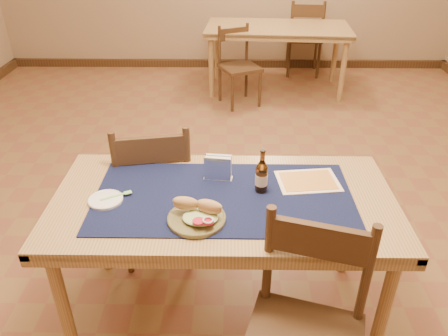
{
  "coord_description": "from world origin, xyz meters",
  "views": [
    {
      "loc": [
        0.02,
        -2.48,
        1.91
      ],
      "look_at": [
        0.0,
        -0.7,
        0.85
      ],
      "focal_mm": 35.0,
      "sensor_mm": 36.0,
      "label": 1
    }
  ],
  "objects_px": {
    "back_table": "(277,34)",
    "chair_main_near": "(305,335)",
    "beer_bottle": "(262,176)",
    "chair_main_far": "(155,188)",
    "sandwich_plate": "(198,215)",
    "napkin_holder": "(218,168)",
    "main_table": "(224,212)"
  },
  "relations": [
    {
      "from": "beer_bottle",
      "to": "napkin_holder",
      "type": "bearing_deg",
      "value": 152.67
    },
    {
      "from": "sandwich_plate",
      "to": "back_table",
      "type": "bearing_deg",
      "value": 79.35
    },
    {
      "from": "beer_bottle",
      "to": "chair_main_near",
      "type": "bearing_deg",
      "value": -76.57
    },
    {
      "from": "chair_main_near",
      "to": "sandwich_plate",
      "type": "distance_m",
      "value": 0.64
    },
    {
      "from": "main_table",
      "to": "chair_main_far",
      "type": "distance_m",
      "value": 0.64
    },
    {
      "from": "chair_main_near",
      "to": "beer_bottle",
      "type": "xyz_separation_m",
      "value": [
        -0.15,
        0.61,
        0.34
      ]
    },
    {
      "from": "main_table",
      "to": "back_table",
      "type": "relative_size",
      "value": 0.95
    },
    {
      "from": "chair_main_far",
      "to": "chair_main_near",
      "type": "distance_m",
      "value": 1.26
    },
    {
      "from": "chair_main_far",
      "to": "beer_bottle",
      "type": "distance_m",
      "value": 0.79
    },
    {
      "from": "main_table",
      "to": "beer_bottle",
      "type": "bearing_deg",
      "value": 16.07
    },
    {
      "from": "back_table",
      "to": "beer_bottle",
      "type": "relative_size",
      "value": 7.64
    },
    {
      "from": "sandwich_plate",
      "to": "napkin_holder",
      "type": "height_order",
      "value": "napkin_holder"
    },
    {
      "from": "back_table",
      "to": "sandwich_plate",
      "type": "height_order",
      "value": "sandwich_plate"
    },
    {
      "from": "chair_main_far",
      "to": "beer_bottle",
      "type": "height_order",
      "value": "beer_bottle"
    },
    {
      "from": "chair_main_near",
      "to": "sandwich_plate",
      "type": "relative_size",
      "value": 3.77
    },
    {
      "from": "main_table",
      "to": "sandwich_plate",
      "type": "bearing_deg",
      "value": -120.97
    },
    {
      "from": "back_table",
      "to": "chair_main_near",
      "type": "height_order",
      "value": "chair_main_near"
    },
    {
      "from": "back_table",
      "to": "chair_main_far",
      "type": "relative_size",
      "value": 1.77
    },
    {
      "from": "main_table",
      "to": "chair_main_near",
      "type": "height_order",
      "value": "chair_main_near"
    },
    {
      "from": "main_table",
      "to": "napkin_holder",
      "type": "relative_size",
      "value": 10.92
    },
    {
      "from": "back_table",
      "to": "sandwich_plate",
      "type": "relative_size",
      "value": 6.61
    },
    {
      "from": "back_table",
      "to": "chair_main_near",
      "type": "bearing_deg",
      "value": -93.54
    },
    {
      "from": "chair_main_far",
      "to": "beer_bottle",
      "type": "bearing_deg",
      "value": -34.86
    },
    {
      "from": "chair_main_near",
      "to": "back_table",
      "type": "bearing_deg",
      "value": 86.46
    },
    {
      "from": "main_table",
      "to": "chair_main_far",
      "type": "relative_size",
      "value": 1.69
    },
    {
      "from": "chair_main_near",
      "to": "beer_bottle",
      "type": "bearing_deg",
      "value": 103.43
    },
    {
      "from": "chair_main_far",
      "to": "napkin_holder",
      "type": "bearing_deg",
      "value": -38.46
    },
    {
      "from": "chair_main_far",
      "to": "main_table",
      "type": "bearing_deg",
      "value": -48.19
    },
    {
      "from": "back_table",
      "to": "beer_bottle",
      "type": "xyz_separation_m",
      "value": [
        -0.39,
        -3.37,
        0.17
      ]
    },
    {
      "from": "back_table",
      "to": "beer_bottle",
      "type": "height_order",
      "value": "beer_bottle"
    },
    {
      "from": "sandwich_plate",
      "to": "chair_main_near",
      "type": "bearing_deg",
      "value": -41.42
    },
    {
      "from": "chair_main_far",
      "to": "napkin_holder",
      "type": "distance_m",
      "value": 0.58
    }
  ]
}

